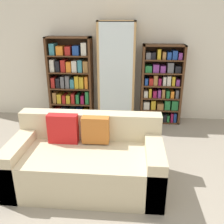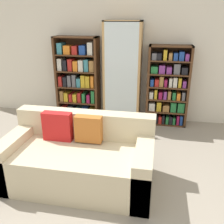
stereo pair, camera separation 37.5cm
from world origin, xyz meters
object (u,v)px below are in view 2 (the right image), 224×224
(couch, at_px, (79,159))
(wine_bottle, at_px, (143,126))
(bookshelf_left, at_px, (78,80))
(display_cabinet, at_px, (123,74))
(bookshelf_right, at_px, (168,88))

(couch, height_order, wine_bottle, couch)
(bookshelf_left, xyz_separation_m, wine_bottle, (1.31, -0.61, -0.58))
(couch, xyz_separation_m, bookshelf_left, (-0.64, 2.00, 0.45))
(display_cabinet, bearing_deg, wine_bottle, -52.96)
(couch, relative_size, bookshelf_right, 1.22)
(bookshelf_left, height_order, wine_bottle, bookshelf_left)
(display_cabinet, distance_m, bookshelf_right, 0.86)
(bookshelf_left, height_order, bookshelf_right, bookshelf_left)
(couch, xyz_separation_m, display_cabinet, (0.22, 1.98, 0.62))
(bookshelf_left, relative_size, bookshelf_right, 1.08)
(wine_bottle, bearing_deg, bookshelf_right, 58.22)
(display_cabinet, bearing_deg, bookshelf_left, 178.93)
(couch, bearing_deg, wine_bottle, 64.17)
(couch, bearing_deg, bookshelf_right, 62.27)
(bookshelf_left, distance_m, display_cabinet, 0.88)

